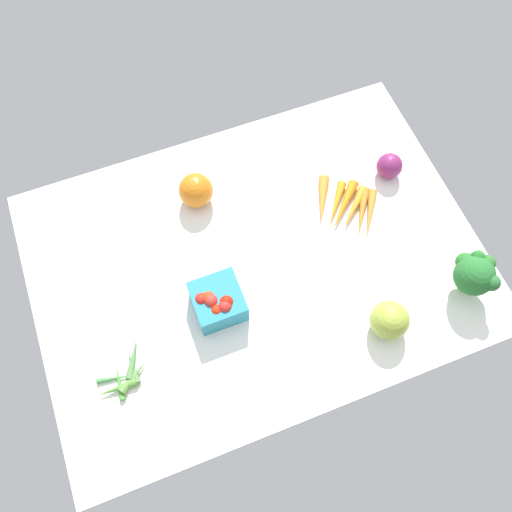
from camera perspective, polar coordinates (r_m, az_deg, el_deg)
The scene contains 8 objects.
tablecloth at distance 127.48cm, azimuth 0.00°, elevation -0.56°, with size 104.00×76.00×2.00cm, color white.
okra_pile at distance 120.47cm, azimuth -13.59°, elevation -12.13°, with size 12.49×12.49×1.99cm.
carrot_bunch at distance 133.44cm, azimuth 9.58°, elevation 5.20°, with size 17.83×19.98×2.80cm.
berry_basket at distance 118.74cm, azimuth -4.12°, elevation -4.87°, with size 10.79×10.79×8.23cm.
heirloom_tomato_green at distance 120.25cm, azimuth 14.01°, elevation -6.62°, with size 8.67×8.67×8.67cm, color #99AF3C.
heirloom_tomato_orange at distance 131.30cm, azimuth -6.41°, elevation 6.96°, with size 8.44×8.44×8.44cm, color orange.
red_onion_center at distance 139.53cm, azimuth 14.01°, elevation 9.28°, with size 6.45×6.45×6.45cm, color #7A245D.
broccoli_head at distance 126.97cm, azimuth 22.27°, elevation -1.70°, with size 9.75×10.67×11.56cm.
Camera 1 is at (18.46, 48.11, 117.60)cm, focal length 37.59 mm.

